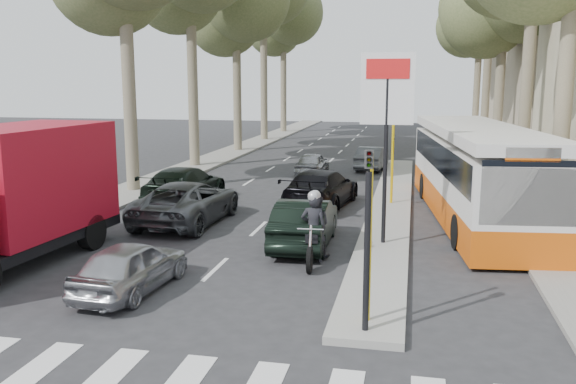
# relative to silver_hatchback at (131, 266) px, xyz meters

# --- Properties ---
(ground) EXTENTS (120.00, 120.00, 0.00)m
(ground) POSITION_rel_silver_hatchback_xyz_m (2.27, -0.01, -0.61)
(ground) COLOR #28282B
(ground) RESTS_ON ground
(sidewalk_right) EXTENTS (3.20, 70.00, 0.12)m
(sidewalk_right) POSITION_rel_silver_hatchback_xyz_m (10.87, 24.99, -0.55)
(sidewalk_right) COLOR gray
(sidewalk_right) RESTS_ON ground
(median_left) EXTENTS (2.40, 64.00, 0.12)m
(median_left) POSITION_rel_silver_hatchback_xyz_m (-5.73, 27.99, -0.55)
(median_left) COLOR gray
(median_left) RESTS_ON ground
(traffic_island) EXTENTS (1.50, 26.00, 0.16)m
(traffic_island) POSITION_rel_silver_hatchback_xyz_m (5.52, 10.99, -0.53)
(traffic_island) COLOR gray
(traffic_island) RESTS_ON ground
(billboard) EXTENTS (1.50, 12.10, 5.60)m
(billboard) POSITION_rel_silver_hatchback_xyz_m (5.52, 4.99, 3.10)
(billboard) COLOR yellow
(billboard) RESTS_ON ground
(traffic_light_island) EXTENTS (0.16, 0.41, 3.60)m
(traffic_light_island) POSITION_rel_silver_hatchback_xyz_m (5.52, -1.51, 1.88)
(traffic_light_island) COLOR black
(traffic_light_island) RESTS_ON ground
(tree_l_c) EXTENTS (7.40, 7.20, 13.71)m
(tree_l_c) POSITION_rel_silver_hatchback_xyz_m (-5.51, 28.10, 9.43)
(tree_l_c) COLOR #6B604C
(tree_l_c) RESTS_ON ground
(tree_l_e) EXTENTS (7.40, 7.20, 14.49)m
(tree_l_e) POSITION_rel_silver_hatchback_xyz_m (-5.71, 44.10, 10.12)
(tree_l_e) COLOR #6B604C
(tree_l_e) RESTS_ON ground
(tree_r_e) EXTENTS (7.40, 7.20, 14.10)m
(tree_r_e) POSITION_rel_silver_hatchback_xyz_m (11.49, 42.10, 9.78)
(tree_r_e) COLOR #6B604C
(tree_r_e) RESTS_ON ground
(silver_hatchback) EXTENTS (1.72, 3.67, 1.21)m
(silver_hatchback) POSITION_rel_silver_hatchback_xyz_m (0.00, 0.00, 0.00)
(silver_hatchback) COLOR #A0A2A8
(silver_hatchback) RESTS_ON ground
(dark_hatchback) EXTENTS (1.60, 4.33, 1.42)m
(dark_hatchback) POSITION_rel_silver_hatchback_xyz_m (3.24, 4.72, 0.10)
(dark_hatchback) COLOR black
(dark_hatchback) RESTS_ON ground
(queue_car_a) EXTENTS (2.60, 5.30, 1.45)m
(queue_car_a) POSITION_rel_silver_hatchback_xyz_m (-1.23, 6.84, 0.12)
(queue_car_a) COLOR #474A4E
(queue_car_a) RESTS_ON ground
(queue_car_b) EXTENTS (2.68, 5.29, 1.47)m
(queue_car_b) POSITION_rel_silver_hatchback_xyz_m (2.86, 10.39, 0.13)
(queue_car_b) COLOR black
(queue_car_b) RESTS_ON ground
(queue_car_c) EXTENTS (1.47, 3.50, 1.18)m
(queue_car_c) POSITION_rel_silver_hatchback_xyz_m (1.17, 18.44, -0.02)
(queue_car_c) COLOR #95989C
(queue_car_c) RESTS_ON ground
(queue_car_d) EXTENTS (1.68, 3.94, 1.26)m
(queue_car_d) POSITION_rel_silver_hatchback_xyz_m (4.07, 20.97, 0.03)
(queue_car_d) COLOR #4E5155
(queue_car_d) RESTS_ON ground
(queue_car_e) EXTENTS (2.17, 5.10, 1.47)m
(queue_car_e) POSITION_rel_silver_hatchback_xyz_m (-2.59, 10.07, 0.13)
(queue_car_e) COLOR black
(queue_car_e) RESTS_ON ground
(red_truck) EXTENTS (3.05, 6.98, 3.64)m
(red_truck) POSITION_rel_silver_hatchback_xyz_m (-4.02, 1.39, 1.32)
(red_truck) COLOR black
(red_truck) RESTS_ON ground
(city_bus) EXTENTS (4.12, 12.83, 3.32)m
(city_bus) POSITION_rel_silver_hatchback_xyz_m (8.47, 9.42, 1.14)
(city_bus) COLOR #CF510B
(city_bus) RESTS_ON ground
(motorcycle) EXTENTS (0.86, 2.34, 1.99)m
(motorcycle) POSITION_rel_silver_hatchback_xyz_m (3.75, 3.24, 0.30)
(motorcycle) COLOR black
(motorcycle) RESTS_ON ground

